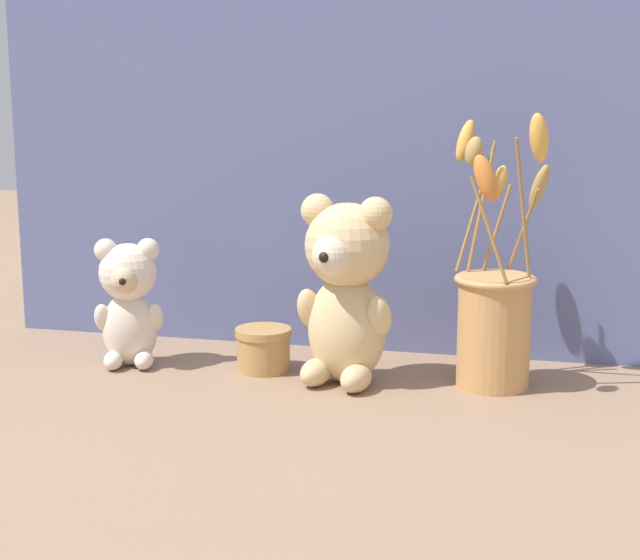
% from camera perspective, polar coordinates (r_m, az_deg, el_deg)
% --- Properties ---
extents(ground_plane, '(4.00, 4.00, 0.00)m').
position_cam_1_polar(ground_plane, '(1.28, -0.21, -5.82)').
color(ground_plane, '#8E7056').
extents(backdrop_wall, '(1.02, 0.02, 0.75)m').
position_cam_1_polar(backdrop_wall, '(1.38, 1.46, 11.24)').
color(backdrop_wall, slate).
rests_on(backdrop_wall, ground).
extents(teddy_bear_large, '(0.14, 0.12, 0.24)m').
position_cam_1_polar(teddy_bear_large, '(1.23, 1.49, -0.40)').
color(teddy_bear_large, '#DBBC84').
rests_on(teddy_bear_large, ground).
extents(teddy_bear_medium, '(0.10, 0.09, 0.17)m').
position_cam_1_polar(teddy_bear_medium, '(1.34, -11.07, -1.15)').
color(teddy_bear_medium, beige).
rests_on(teddy_bear_medium, ground).
extents(flower_vase, '(0.13, 0.15, 0.35)m').
position_cam_1_polar(flower_vase, '(1.25, 10.12, -1.83)').
color(flower_vase, tan).
rests_on(flower_vase, ground).
extents(decorative_tin_tall, '(0.08, 0.08, 0.06)m').
position_cam_1_polar(decorative_tin_tall, '(1.31, -3.31, -4.03)').
color(decorative_tin_tall, tan).
rests_on(decorative_tin_tall, ground).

